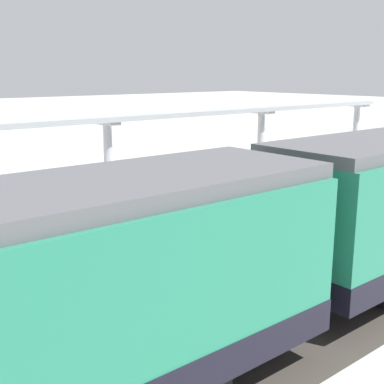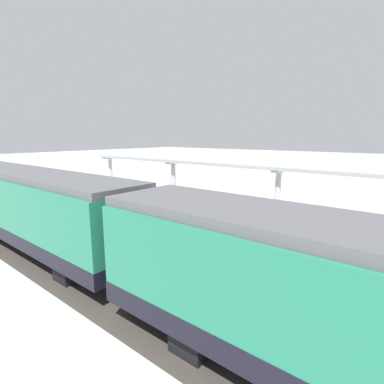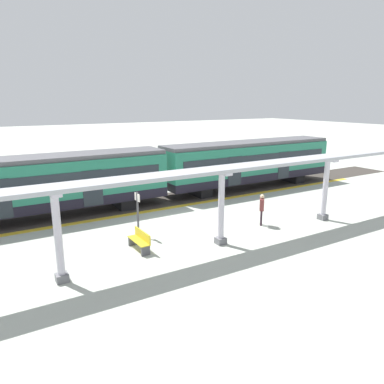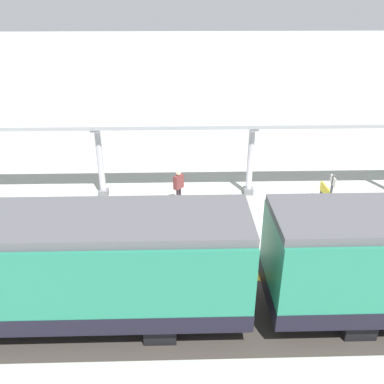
% 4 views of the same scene
% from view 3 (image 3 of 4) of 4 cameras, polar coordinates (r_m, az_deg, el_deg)
% --- Properties ---
extents(ground_plane, '(176.00, 176.00, 0.00)m').
position_cam_3_polar(ground_plane, '(19.17, -1.08, -5.25)').
color(ground_plane, '#AAAFA3').
extents(tactile_edge_strip, '(0.44, 34.77, 0.01)m').
position_cam_3_polar(tactile_edge_strip, '(21.93, -5.31, -2.78)').
color(tactile_edge_strip, gold).
rests_on(tactile_edge_strip, ground).
extents(trackbed, '(3.20, 46.77, 0.01)m').
position_cam_3_polar(trackbed, '(23.52, -7.22, -1.66)').
color(trackbed, '#38332D').
rests_on(trackbed, ground).
extents(train_near_carriage, '(2.65, 13.83, 3.48)m').
position_cam_3_polar(train_near_carriage, '(21.49, -22.25, 0.90)').
color(train_near_carriage, '#22765A').
rests_on(train_near_carriage, ground).
extents(train_far_carriage, '(2.65, 13.83, 3.48)m').
position_cam_3_polar(train_far_carriage, '(27.44, 8.94, 4.48)').
color(train_far_carriage, '#22765A').
rests_on(train_far_carriage, ground).
extents(canopy_pillar_second, '(1.10, 0.44, 3.39)m').
position_cam_3_polar(canopy_pillar_second, '(13.67, -20.34, -6.66)').
color(canopy_pillar_second, slate).
rests_on(canopy_pillar_second, ground).
extents(canopy_pillar_third, '(1.10, 0.44, 3.39)m').
position_cam_3_polar(canopy_pillar_third, '(16.27, 4.62, -2.49)').
color(canopy_pillar_third, slate).
rests_on(canopy_pillar_third, ground).
extents(canopy_pillar_fourth, '(1.10, 0.44, 3.39)m').
position_cam_3_polar(canopy_pillar_fourth, '(20.90, 20.24, 0.42)').
color(canopy_pillar_fourth, slate).
rests_on(canopy_pillar_fourth, ground).
extents(canopy_beam, '(1.20, 27.89, 0.16)m').
position_cam_3_polar(canopy_beam, '(15.79, 4.40, 3.54)').
color(canopy_beam, '#A8AAB2').
rests_on(canopy_beam, canopy_pillar_nearest).
extents(bench_mid_platform, '(1.51, 0.49, 0.86)m').
position_cam_3_polar(bench_mid_platform, '(16.14, -8.16, -7.54)').
color(bench_mid_platform, gold).
rests_on(bench_mid_platform, ground).
extents(platform_info_sign, '(0.56, 0.10, 2.20)m').
position_cam_3_polar(platform_info_sign, '(17.46, -8.55, -2.79)').
color(platform_info_sign, '#4C4C51').
rests_on(platform_info_sign, ground).
extents(passenger_by_the_benches, '(0.51, 0.48, 1.68)m').
position_cam_3_polar(passenger_by_the_benches, '(19.22, 10.93, -2.18)').
color(passenger_by_the_benches, black).
rests_on(passenger_by_the_benches, ground).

